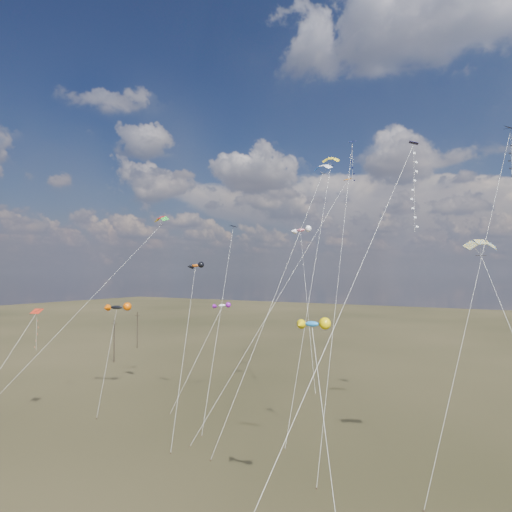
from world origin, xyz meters
The scene contains 18 objects.
ground centered at (0.00, 0.00, 0.00)m, with size 400.00×400.00×0.00m, color black.
utility_pole_near centered at (-38.00, 30.00, 4.09)m, with size 1.40×0.20×8.00m.
utility_pole_far centered at (-46.00, 44.00, 4.09)m, with size 1.40×0.20×8.00m.
diamond_black_high centered at (27.56, 20.94, 27.47)m, with size 6.28×19.47×32.06m.
diamond_navy_tall centered at (11.76, 19.62, 28.02)m, with size 3.40×18.71×32.63m.
diamond_black_mid centered at (-3.55, 16.59, 16.67)m, with size 5.09×13.49×23.34m.
diamond_red_low centered at (-18.47, 0.47, 10.18)m, with size 1.39×9.31×12.86m.
diamond_navy_right centered at (21.32, 4.18, 22.50)m, with size 6.01×21.24×27.11m.
diamond_orange_center centered at (7.71, 14.04, 18.09)m, with size 11.59×15.17×27.80m.
parafoil_yellow centered at (6.92, 25.79, 31.93)m, with size 3.10×18.29×32.73m.
parafoil_blue_white centered at (7.92, 20.38, 29.74)m, with size 5.05×18.43×30.49m.
parafoil_striped centered at (25.81, 10.02, 19.37)m, with size 8.34×10.13×20.06m.
parafoil_tricolor centered at (-11.24, 12.91, 23.84)m, with size 13.36×17.97×24.55m.
novelty_black_orange centered at (-20.01, 13.92, 12.08)m, with size 7.68×9.61×12.74m.
novelty_orange_black centered at (-7.62, 15.56, 17.71)m, with size 8.98×14.17×18.29m.
novelty_white_purple centered at (-6.03, 19.28, 12.47)m, with size 2.80×9.23×12.91m.
novelty_redwhite_stripe centered at (-4.61, 41.31, 24.24)m, with size 10.19×14.17×24.95m.
novelty_blue_yellow centered at (16.53, -2.86, 13.47)m, with size 5.88×7.43×14.00m.
Camera 1 is at (28.65, -31.04, 17.02)m, focal length 32.00 mm.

